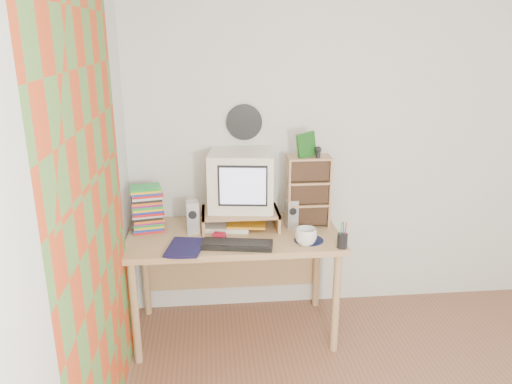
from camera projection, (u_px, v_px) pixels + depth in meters
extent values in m
plane|color=silver|center=(372.00, 144.00, 3.62)|extent=(3.50, 0.00, 3.50)
plane|color=silver|center=(54.00, 258.00, 1.80)|extent=(0.00, 3.50, 3.50)
plane|color=#CC451C|center=(95.00, 233.00, 2.29)|extent=(0.00, 2.20, 2.20)
cylinder|color=black|center=(244.00, 122.00, 3.46)|extent=(0.25, 0.02, 0.25)
cube|color=tan|center=(234.00, 236.00, 3.33)|extent=(1.40, 0.70, 0.04)
cube|color=tan|center=(232.00, 262.00, 3.75)|extent=(1.33, 0.02, 0.41)
cylinder|color=tan|center=(135.00, 313.00, 3.11)|extent=(0.05, 0.05, 0.71)
cylinder|color=tan|center=(336.00, 303.00, 3.23)|extent=(0.05, 0.05, 0.71)
cylinder|color=tan|center=(146.00, 271.00, 3.66)|extent=(0.05, 0.05, 0.71)
cylinder|color=tan|center=(317.00, 263.00, 3.78)|extent=(0.05, 0.05, 0.71)
cube|color=tan|center=(204.00, 220.00, 3.38)|extent=(0.02, 0.30, 0.12)
cube|color=tan|center=(277.00, 218.00, 3.43)|extent=(0.02, 0.30, 0.12)
cube|color=tan|center=(240.00, 212.00, 3.39)|extent=(0.52, 0.30, 0.02)
cube|color=white|center=(241.00, 181.00, 3.37)|extent=(0.46, 0.46, 0.39)
cube|color=silver|center=(193.00, 217.00, 3.30)|extent=(0.09, 0.09, 0.22)
cube|color=silver|center=(292.00, 213.00, 3.39)|extent=(0.08, 0.08, 0.20)
cube|color=black|center=(237.00, 245.00, 3.10)|extent=(0.46, 0.22, 0.03)
cube|color=tan|center=(308.00, 191.00, 3.40)|extent=(0.29, 0.16, 0.49)
imported|color=white|center=(306.00, 237.00, 3.12)|extent=(0.17, 0.17, 0.11)
imported|color=#13103C|center=(168.00, 245.00, 3.07)|extent=(0.29, 0.24, 0.05)
cylinder|color=#111238|center=(309.00, 240.00, 3.20)|extent=(0.20, 0.20, 0.00)
cube|color=red|center=(219.00, 236.00, 3.22)|extent=(0.09, 0.07, 0.04)
cube|color=#185418|center=(306.00, 145.00, 3.28)|extent=(0.13, 0.07, 0.16)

